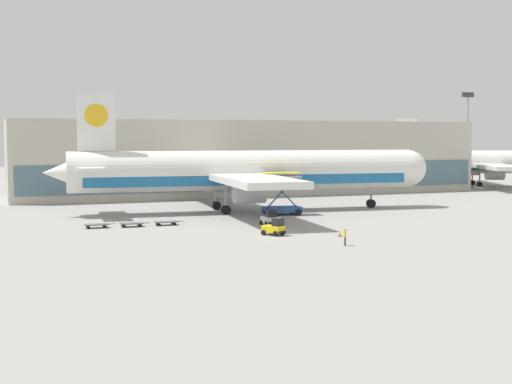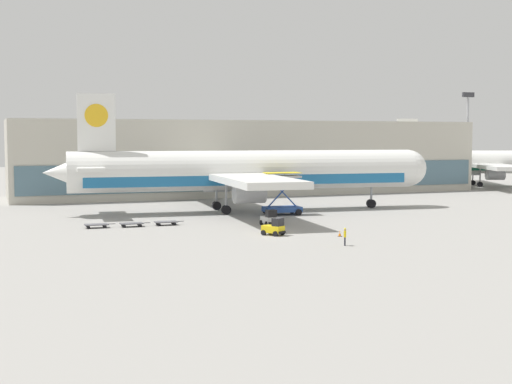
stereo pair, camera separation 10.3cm
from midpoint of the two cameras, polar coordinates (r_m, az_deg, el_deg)
The scene contains 13 objects.
ground_plane at distance 79.91m, azimuth 1.70°, elevation -3.49°, with size 400.00×400.00×0.00m, color gray.
terminal_building at distance 138.53m, azimuth -0.43°, elevation 2.78°, with size 90.00×18.20×14.00m.
light_mast at distance 157.70m, azimuth 16.50°, elevation 4.61°, with size 2.80×0.50×20.34m.
airplane_main at distance 104.87m, azimuth -1.06°, elevation 1.61°, with size 58.06×48.53×17.00m.
airplane_distant at distance 167.33m, azimuth 18.17°, elevation 2.22°, with size 48.59×41.92×15.00m.
scissor_lift_loader at distance 100.70m, azimuth 2.07°, elevation -0.56°, with size 5.45×3.78×6.00m.
baggage_tug_foreground at distance 88.68m, azimuth 1.06°, elevation -2.13°, with size 1.75×2.52×2.00m.
baggage_tug_mid at distance 79.87m, azimuth 1.45°, elevation -2.86°, with size 2.59×2.81×2.00m.
baggage_dolly_lead at distance 88.42m, azimuth -12.67°, elevation -2.58°, with size 3.72×1.56×0.48m.
baggage_dolly_second at distance 88.72m, azimuth -9.94°, elevation -2.51°, with size 3.72×1.56×0.48m.
baggage_dolly_third at distance 89.68m, azimuth -7.23°, elevation -2.40°, with size 3.72×1.56×0.48m.
ground_crew_near at distance 72.85m, azimuth 7.11°, elevation -3.45°, with size 0.38×0.50×1.82m.
traffic_cone_near at distance 79.60m, azimuth 6.69°, elevation -3.31°, with size 0.40×0.40×0.67m.
Camera 1 is at (-30.43, -73.06, 11.06)m, focal length 50.00 mm.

